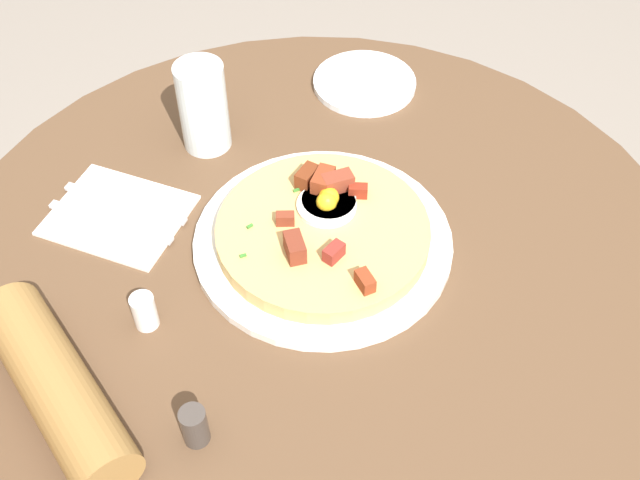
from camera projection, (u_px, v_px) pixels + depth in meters
name	position (u px, v px, depth m)	size (l,w,h in m)	color
dining_table	(317.00, 335.00, 1.10)	(0.97, 0.97, 0.72)	brown
pizza_plate	(323.00, 241.00, 0.98)	(0.33, 0.33, 0.01)	white
breakfast_pizza	(323.00, 229.00, 0.97)	(0.27, 0.27, 0.05)	tan
bread_plate	(364.00, 83.00, 1.20)	(0.16, 0.16, 0.01)	white
napkin	(118.00, 215.00, 1.01)	(0.17, 0.14, 0.00)	white
fork	(110.00, 222.00, 1.00)	(0.18, 0.01, 0.01)	silver
knife	(125.00, 204.00, 1.02)	(0.18, 0.01, 0.01)	silver
water_glass	(203.00, 107.00, 1.06)	(0.07, 0.07, 0.13)	silver
salt_shaker	(144.00, 311.00, 0.88)	(0.03, 0.03, 0.05)	white
pepper_shaker	(195.00, 426.00, 0.79)	(0.03, 0.03, 0.05)	#3F3833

